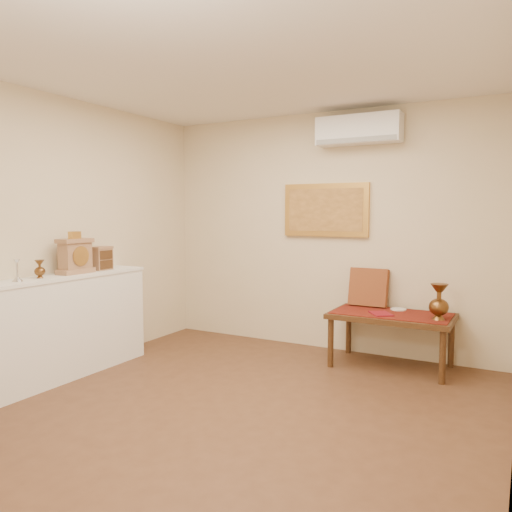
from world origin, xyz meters
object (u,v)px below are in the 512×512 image
Objects in this scene: brass_urn_tall at (439,298)px; mantel_clock at (75,256)px; low_table at (391,320)px; display_ledge at (57,328)px; wooden_chest at (101,258)px.

brass_urn_tall is 1.02× the size of mantel_clock.
mantel_clock is at bearing -148.33° from low_table.
mantel_clock reaches higher than display_ledge.
mantel_clock reaches higher than brass_urn_tall.
wooden_chest reaches higher than display_ledge.
display_ledge reaches higher than brass_urn_tall.
display_ledge is 3.27m from low_table.
brass_urn_tall is 1.71× the size of wooden_chest.
low_table is at bearing 25.87° from wooden_chest.
display_ledge is at bearing -89.55° from wooden_chest.
mantel_clock is at bearing -153.69° from brass_urn_tall.
wooden_chest is at bearing -154.13° from low_table.
display_ledge is (-3.14, -1.78, -0.28)m from brass_urn_tall.
wooden_chest reaches higher than low_table.
wooden_chest is (-0.02, 0.34, -0.05)m from mantel_clock.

